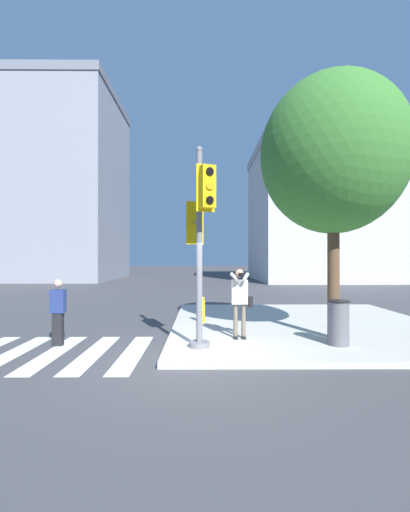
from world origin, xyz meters
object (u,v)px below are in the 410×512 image
object	(u,v)px
fire_hydrant	(202,310)
trash_bin	(339,323)
pedestrian_distant	(58,310)
traffic_signal_pole	(200,232)
person_photographer	(240,297)
street_tree	(333,155)

from	to	relation	value
fire_hydrant	trash_bin	size ratio (longest dim) A/B	0.77
pedestrian_distant	trash_bin	distance (m)	6.71
trash_bin	traffic_signal_pole	bearing A→B (deg)	-177.62
person_photographer	trash_bin	xyz separation A→B (m)	(2.19, -0.69, -0.52)
street_tree	trash_bin	distance (m)	4.13
traffic_signal_pole	person_photographer	xyz separation A→B (m)	(1.01, 0.83, -1.57)
traffic_signal_pole	pedestrian_distant	distance (m)	4.02
traffic_signal_pole	pedestrian_distant	bearing A→B (deg)	168.90
traffic_signal_pole	fire_hydrant	world-z (taller)	traffic_signal_pole
traffic_signal_pole	person_photographer	world-z (taller)	traffic_signal_pole
traffic_signal_pole	street_tree	distance (m)	3.97
trash_bin	fire_hydrant	bearing A→B (deg)	138.60
pedestrian_distant	person_photographer	bearing A→B (deg)	1.82
traffic_signal_pole	street_tree	bearing A→B (deg)	13.45
street_tree	fire_hydrant	distance (m)	5.73
street_tree	fire_hydrant	size ratio (longest dim) A/B	8.26
person_photographer	fire_hydrant	xyz separation A→B (m)	(-0.95, 2.08, -0.64)
person_photographer	street_tree	world-z (taller)	street_tree
traffic_signal_pole	fire_hydrant	distance (m)	3.65
traffic_signal_pole	street_tree	size ratio (longest dim) A/B	0.69
pedestrian_distant	street_tree	distance (m)	7.84
street_tree	fire_hydrant	world-z (taller)	street_tree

